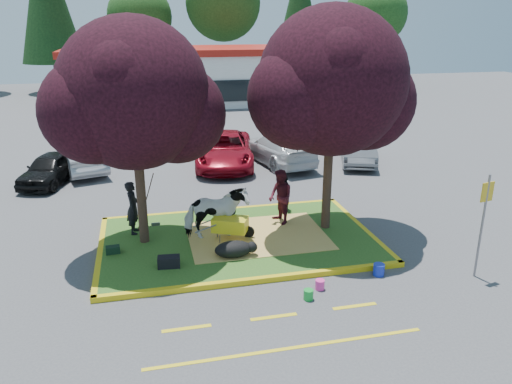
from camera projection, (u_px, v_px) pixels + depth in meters
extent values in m
plane|color=#424244|center=(238.00, 242.00, 15.34)|extent=(90.00, 90.00, 0.00)
cube|color=#29551A|center=(238.00, 240.00, 15.31)|extent=(8.00, 5.00, 0.15)
cube|color=gold|center=(258.00, 280.00, 12.94)|extent=(8.30, 0.16, 0.15)
cube|color=gold|center=(224.00, 210.00, 17.69)|extent=(8.30, 0.16, 0.15)
cube|color=gold|center=(100.00, 253.00, 14.44)|extent=(0.16, 5.30, 0.15)
cube|color=gold|center=(361.00, 228.00, 16.19)|extent=(0.16, 5.30, 0.15)
cube|color=#DAB65A|center=(257.00, 236.00, 15.42)|extent=(4.20, 3.00, 0.01)
cylinder|color=black|center=(140.00, 186.00, 14.48)|extent=(0.28, 0.28, 3.53)
sphere|color=black|center=(133.00, 94.00, 13.62)|extent=(4.20, 4.20, 4.20)
sphere|color=black|center=(176.00, 114.00, 14.26)|extent=(2.86, 2.86, 2.86)
sphere|color=black|center=(94.00, 111.00, 13.24)|extent=(2.86, 2.86, 2.86)
cylinder|color=black|center=(328.00, 172.00, 15.49)|extent=(0.28, 0.28, 3.70)
sphere|color=black|center=(332.00, 81.00, 14.59)|extent=(4.40, 4.40, 4.40)
sphere|color=black|center=(366.00, 102.00, 15.25)|extent=(2.99, 2.99, 2.99)
sphere|color=black|center=(299.00, 98.00, 14.21)|extent=(2.99, 2.99, 2.99)
cube|color=yellow|center=(187.00, 328.00, 11.04)|extent=(1.10, 0.12, 0.01)
cube|color=yellow|center=(274.00, 317.00, 11.47)|extent=(1.10, 0.12, 0.01)
cube|color=yellow|center=(355.00, 306.00, 11.90)|extent=(1.10, 0.12, 0.01)
cube|color=yellow|center=(289.00, 348.00, 10.36)|extent=(6.00, 0.10, 0.01)
cube|color=silver|center=(196.00, 78.00, 40.89)|extent=(20.00, 8.00, 4.00)
cube|color=maroon|center=(195.00, 51.00, 40.19)|extent=(20.40, 8.40, 0.50)
cube|color=black|center=(202.00, 92.00, 37.36)|extent=(19.00, 0.10, 1.60)
cylinder|color=black|center=(56.00, 71.00, 46.61)|extent=(0.44, 0.44, 3.92)
cylinder|color=black|center=(144.00, 72.00, 49.85)|extent=(0.44, 0.44, 3.08)
sphere|color=#143811|center=(140.00, 16.00, 48.13)|extent=(6.16, 6.16, 6.16)
cylinder|color=black|center=(224.00, 69.00, 50.56)|extent=(0.44, 0.44, 3.64)
sphere|color=#143811|center=(223.00, 3.00, 48.52)|extent=(7.28, 7.28, 7.28)
cylinder|color=black|center=(298.00, 67.00, 52.76)|extent=(0.44, 0.44, 3.50)
cone|color=black|center=(300.00, 7.00, 50.80)|extent=(5.00, 5.00, 10.62)
cylinder|color=black|center=(372.00, 68.00, 53.60)|extent=(0.44, 0.44, 3.22)
sphere|color=#143811|center=(376.00, 14.00, 51.80)|extent=(6.44, 6.44, 6.44)
imported|color=white|center=(216.00, 213.00, 15.05)|extent=(1.94, 0.95, 1.60)
ellipsoid|color=black|center=(233.00, 249.00, 13.99)|extent=(1.22, 0.97, 0.46)
imported|color=black|center=(133.00, 208.00, 15.39)|extent=(0.48, 0.66, 1.68)
imported|color=#41121D|center=(280.00, 197.00, 16.11)|extent=(0.85, 1.00, 1.80)
imported|color=black|center=(285.00, 192.00, 17.40)|extent=(0.33, 0.75, 1.26)
cylinder|color=black|center=(248.00, 232.00, 15.25)|extent=(0.37, 0.22, 0.37)
cylinder|color=slate|center=(220.00, 239.00, 14.85)|extent=(0.04, 0.04, 0.27)
cylinder|color=slate|center=(217.00, 233.00, 15.27)|extent=(0.04, 0.04, 0.27)
cube|color=yellow|center=(230.00, 224.00, 15.02)|extent=(1.19, 0.99, 0.41)
cylinder|color=slate|center=(206.00, 229.00, 14.64)|extent=(0.63, 0.31, 0.34)
cylinder|color=slate|center=(204.00, 223.00, 15.06)|extent=(0.63, 0.31, 0.34)
cube|color=black|center=(169.00, 262.00, 13.44)|extent=(0.62, 0.38, 0.30)
cube|color=black|center=(113.00, 250.00, 14.25)|extent=(0.41, 0.27, 0.21)
cylinder|color=slate|center=(482.00, 227.00, 12.85)|extent=(0.06, 0.06, 2.83)
cube|color=gold|center=(487.00, 192.00, 12.53)|extent=(0.39, 0.11, 0.51)
cylinder|color=green|center=(308.00, 295.00, 12.16)|extent=(0.25, 0.25, 0.26)
cylinder|color=#F8379D|center=(320.00, 285.00, 12.62)|extent=(0.26, 0.26, 0.26)
cylinder|color=#172CBB|center=(379.00, 270.00, 13.31)|extent=(0.34, 0.34, 0.32)
imported|color=black|center=(50.00, 169.00, 20.71)|extent=(2.58, 3.99, 1.26)
imported|color=#A5A7AD|center=(81.00, 154.00, 22.46)|extent=(2.72, 4.82, 1.50)
imported|color=maroon|center=(225.00, 150.00, 23.20)|extent=(3.45, 5.88, 1.54)
imported|color=silver|center=(279.00, 148.00, 23.57)|extent=(2.99, 5.36, 1.47)
imported|color=#5B5E63|center=(358.00, 148.00, 23.76)|extent=(2.89, 4.59, 1.43)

